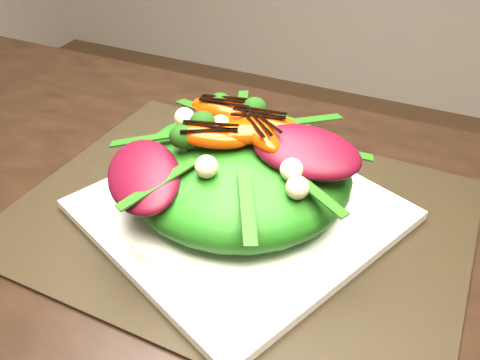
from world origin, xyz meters
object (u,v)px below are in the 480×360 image
at_px(plate_base, 240,210).
at_px(orange_segment, 245,123).
at_px(lettuce_mound, 240,172).
at_px(salad_bowl, 240,199).
at_px(placemat, 240,215).

bearing_deg(plate_base, orange_segment, 99.71).
bearing_deg(lettuce_mound, salad_bowl, 0.00).
bearing_deg(placemat, orange_segment, 99.71).
distance_m(placemat, salad_bowl, 0.02).
bearing_deg(salad_bowl, lettuce_mound, 0.00).
relative_size(placemat, lettuce_mound, 2.07).
height_order(placemat, salad_bowl, salad_bowl).
bearing_deg(plate_base, salad_bowl, 180.00).
bearing_deg(placemat, lettuce_mound, 180.00).
bearing_deg(plate_base, lettuce_mound, 180.00).
xyz_separation_m(plate_base, salad_bowl, (-0.00, 0.00, 0.01)).
height_order(placemat, plate_base, plate_base).
bearing_deg(orange_segment, lettuce_mound, -80.29).
xyz_separation_m(lettuce_mound, orange_segment, (-0.00, 0.02, 0.05)).
relative_size(lettuce_mound, orange_segment, 3.04).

